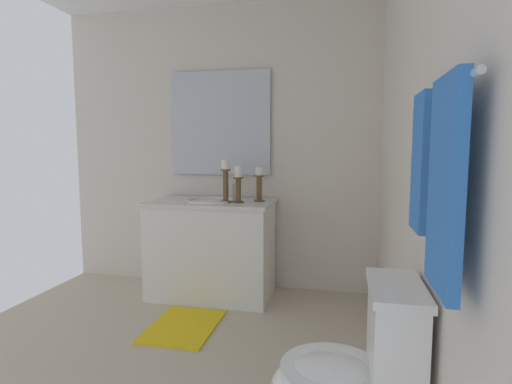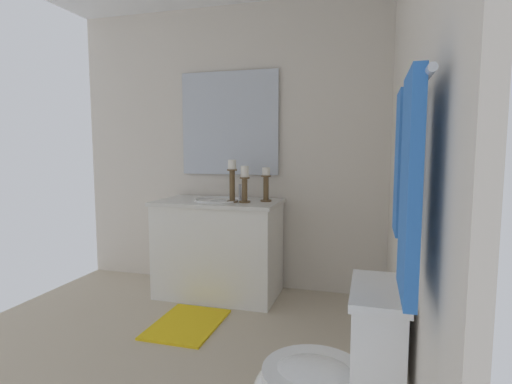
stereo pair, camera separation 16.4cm
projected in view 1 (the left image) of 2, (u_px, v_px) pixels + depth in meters
The scene contains 14 objects.
floor at pixel (152, 359), 2.38m from camera, with size 2.73×2.81×0.02m, color beige.
wall_back at pixel (412, 149), 1.95m from camera, with size 2.73×0.04×2.45m, color silver.
wall_left at pixel (219, 149), 3.57m from camera, with size 0.04×2.81×2.45m, color silver.
vanity_cabinet at pixel (212, 248), 3.34m from camera, with size 0.58×1.02×0.80m.
sink_basin at pixel (211, 205), 3.30m from camera, with size 0.40×0.40×0.24m.
mirror at pixel (220, 123), 3.50m from camera, with size 0.02×0.88×0.89m, color silver.
candle_holder_tall at pixel (259, 184), 3.26m from camera, with size 0.09×0.09×0.28m.
candle_holder_short at pixel (238, 183), 3.18m from camera, with size 0.09×0.09×0.29m.
candle_holder_mid at pixel (226, 180), 3.18m from camera, with size 0.09×0.09×0.34m.
toilet at pixel (350, 382), 1.49m from camera, with size 0.39×0.54×0.75m.
towel_bar at pixel (442, 92), 1.12m from camera, with size 0.02×0.02×0.65m, color silver.
towel_near_vanity at pixel (421, 163), 1.31m from camera, with size 0.19×0.03×0.45m, color blue.
towel_center at pixel (445, 185), 0.99m from camera, with size 0.25×0.03×0.54m, color blue.
bath_mat at pixel (184, 326), 2.77m from camera, with size 0.60×0.44×0.02m, color yellow.
Camera 1 is at (2.08, 1.08, 1.23)m, focal length 28.23 mm.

